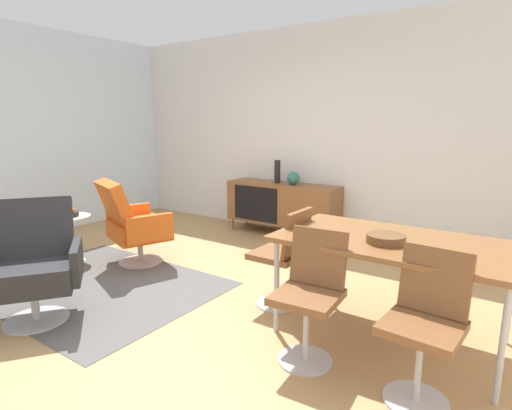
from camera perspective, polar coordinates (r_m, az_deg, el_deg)
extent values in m
plane|color=tan|center=(3.82, -10.20, -12.51)|extent=(8.32, 8.32, 0.00)
cube|color=silver|center=(5.63, 8.46, 9.92)|extent=(6.80, 0.12, 2.80)
cube|color=brown|center=(5.64, 3.71, 0.20)|extent=(1.60, 0.44, 0.56)
cube|color=black|center=(5.61, -0.10, 0.17)|extent=(0.70, 0.01, 0.48)
cylinder|color=brown|center=(5.99, -3.26, -2.65)|extent=(0.03, 0.03, 0.16)
cylinder|color=brown|center=(5.25, 9.66, -4.86)|extent=(0.03, 0.03, 0.16)
cylinder|color=brown|center=(6.26, -1.35, -2.03)|extent=(0.03, 0.03, 0.16)
cylinder|color=brown|center=(5.54, 11.16, -4.02)|extent=(0.03, 0.03, 0.16)
ellipsoid|color=#337266|center=(5.50, 5.26, 3.77)|extent=(0.17, 0.17, 0.18)
cylinder|color=black|center=(5.62, 3.00, 4.68)|extent=(0.08, 0.08, 0.32)
cube|color=brown|center=(3.02, 18.72, -4.92)|extent=(1.60, 0.90, 0.04)
cylinder|color=#B7B7BC|center=(3.07, 2.87, -11.33)|extent=(0.04, 0.04, 0.70)
cylinder|color=#B7B7BC|center=(2.69, 31.19, -16.56)|extent=(0.04, 0.04, 0.70)
cylinder|color=#B7B7BC|center=(3.72, 9.27, -7.35)|extent=(0.04, 0.04, 0.70)
cylinder|color=#B7B7BC|center=(3.41, 32.10, -10.80)|extent=(0.04, 0.04, 0.70)
cylinder|color=brown|center=(2.90, 17.69, -4.51)|extent=(0.26, 0.26, 0.06)
cube|color=brown|center=(3.46, 3.05, -6.93)|extent=(0.40, 0.40, 0.05)
cube|color=brown|center=(3.31, 5.76, -3.93)|extent=(0.09, 0.38, 0.38)
cylinder|color=#B7B7BC|center=(3.54, 3.01, -10.57)|extent=(0.04, 0.04, 0.42)
cylinder|color=#B7B7BC|center=(3.63, 2.98, -13.60)|extent=(0.36, 0.36, 0.01)
cube|color=brown|center=(2.48, 22.20, -15.62)|extent=(0.43, 0.43, 0.05)
cube|color=brown|center=(2.55, 23.77, -9.66)|extent=(0.39, 0.12, 0.38)
cylinder|color=#B7B7BC|center=(2.59, 21.77, -20.33)|extent=(0.04, 0.04, 0.42)
cylinder|color=#B7B7BC|center=(2.70, 21.42, -24.07)|extent=(0.36, 0.36, 0.01)
cube|color=brown|center=(2.68, 7.12, -12.65)|extent=(0.43, 0.43, 0.05)
cube|color=brown|center=(2.76, 8.72, -7.19)|extent=(0.39, 0.12, 0.38)
cylinder|color=#B7B7BC|center=(2.79, 7.00, -17.11)|extent=(0.04, 0.04, 0.42)
cylinder|color=#B7B7BC|center=(2.89, 6.89, -20.70)|extent=(0.36, 0.36, 0.01)
cube|color=#D85919|center=(4.69, -16.01, -3.31)|extent=(0.76, 0.73, 0.20)
cube|color=#D85919|center=(4.56, -19.07, 0.07)|extent=(0.66, 0.46, 0.51)
cube|color=#D85919|center=(4.37, -14.61, -3.22)|extent=(0.23, 0.49, 0.28)
cube|color=#D85919|center=(4.98, -17.34, -1.59)|extent=(0.23, 0.49, 0.28)
cylinder|color=#B7B7BC|center=(4.76, -15.85, -6.10)|extent=(0.06, 0.06, 0.28)
cylinder|color=#B7B7BC|center=(4.80, -15.77, -7.60)|extent=(0.48, 0.48, 0.02)
cube|color=#262628|center=(3.64, -28.88, -8.61)|extent=(0.81, 0.81, 0.20)
cube|color=#262628|center=(3.79, -28.76, -2.97)|extent=(0.57, 0.64, 0.51)
cube|color=#262628|center=(3.57, -23.76, -7.16)|extent=(0.44, 0.35, 0.28)
cylinder|color=#B7B7BC|center=(3.73, -28.52, -12.09)|extent=(0.06, 0.06, 0.28)
cylinder|color=#B7B7BC|center=(3.78, -28.32, -13.94)|extent=(0.48, 0.48, 0.02)
cylinder|color=white|center=(4.97, -24.63, -1.56)|extent=(0.44, 0.44, 0.02)
cylinder|color=white|center=(5.03, -24.38, -4.44)|extent=(0.05, 0.05, 0.50)
cone|color=white|center=(5.10, -24.16, -7.04)|extent=(0.32, 0.32, 0.02)
cylinder|color=#262628|center=(4.97, -24.66, -1.16)|extent=(0.20, 0.20, 0.05)
sphere|color=orange|center=(4.93, -24.38, -0.68)|extent=(0.07, 0.07, 0.07)
sphere|color=orange|center=(4.99, -24.60, -0.55)|extent=(0.07, 0.07, 0.07)
sphere|color=orange|center=(4.96, -25.16, -0.66)|extent=(0.07, 0.07, 0.07)
cube|color=#595654|center=(4.26, -21.22, -10.50)|extent=(2.20, 1.70, 0.01)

